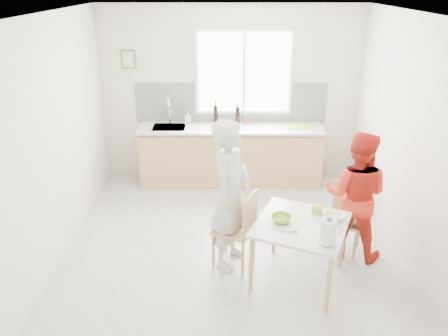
% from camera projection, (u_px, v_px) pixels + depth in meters
% --- Properties ---
extents(ground, '(4.50, 4.50, 0.00)m').
position_uv_depth(ground, '(232.00, 250.00, 5.29)').
color(ground, '#B7B7B2').
rests_on(ground, ground).
extents(room_shell, '(4.50, 4.50, 4.50)m').
position_uv_depth(room_shell, '(233.00, 120.00, 4.63)').
color(room_shell, silver).
rests_on(room_shell, ground).
extents(window, '(1.50, 0.06, 1.30)m').
position_uv_depth(window, '(244.00, 73.00, 6.65)').
color(window, white).
rests_on(window, room_shell).
extents(backsplash, '(3.00, 0.02, 0.65)m').
position_uv_depth(backsplash, '(231.00, 103.00, 6.85)').
color(backsplash, white).
rests_on(backsplash, room_shell).
extents(picture_frame, '(0.22, 0.03, 0.28)m').
position_uv_depth(picture_frame, '(128.00, 59.00, 6.58)').
color(picture_frame, '#4B8F41').
rests_on(picture_frame, room_shell).
extents(kitchen_counter, '(2.84, 0.64, 1.37)m').
position_uv_depth(kitchen_counter, '(230.00, 157.00, 6.91)').
color(kitchen_counter, tan).
rests_on(kitchen_counter, ground).
extents(dining_table, '(1.18, 1.18, 0.69)m').
position_uv_depth(dining_table, '(301.00, 229.00, 4.55)').
color(dining_table, silver).
rests_on(dining_table, ground).
extents(chair_left, '(0.54, 0.54, 0.90)m').
position_uv_depth(chair_left, '(240.00, 226.00, 4.85)').
color(chair_left, tan).
rests_on(chair_left, ground).
extents(chair_far, '(0.50, 0.50, 0.83)m').
position_uv_depth(chair_far, '(346.00, 214.00, 5.17)').
color(chair_far, tan).
rests_on(chair_far, ground).
extents(person_white, '(0.62, 0.73, 1.71)m').
position_uv_depth(person_white, '(231.00, 195.00, 4.74)').
color(person_white, silver).
rests_on(person_white, ground).
extents(person_red, '(0.91, 0.82, 1.52)m').
position_uv_depth(person_red, '(355.00, 195.00, 4.95)').
color(person_red, red).
rests_on(person_red, ground).
extents(bowl_green, '(0.28, 0.28, 0.07)m').
position_uv_depth(bowl_green, '(281.00, 219.00, 4.54)').
color(bowl_green, '#92BA2B').
rests_on(bowl_green, dining_table).
extents(bowl_white, '(0.27, 0.27, 0.05)m').
position_uv_depth(bowl_white, '(335.00, 216.00, 4.61)').
color(bowl_white, white).
rests_on(bowl_white, dining_table).
extents(milk_jug, '(0.21, 0.15, 0.27)m').
position_uv_depth(milk_jug, '(328.00, 231.00, 4.11)').
color(milk_jug, white).
rests_on(milk_jug, dining_table).
extents(green_box, '(0.13, 0.13, 0.09)m').
position_uv_depth(green_box, '(317.00, 209.00, 4.70)').
color(green_box, '#9DCB2E').
rests_on(green_box, dining_table).
extents(spoon, '(0.16, 0.02, 0.01)m').
position_uv_depth(spoon, '(288.00, 231.00, 4.36)').
color(spoon, '#A5A5AA').
rests_on(spoon, dining_table).
extents(cutting_board, '(0.39, 0.30, 0.01)m').
position_uv_depth(cutting_board, '(299.00, 127.00, 6.70)').
color(cutting_board, '#92D330').
rests_on(cutting_board, kitchen_counter).
extents(wine_bottle_a, '(0.07, 0.07, 0.32)m').
position_uv_depth(wine_bottle_a, '(216.00, 116.00, 6.70)').
color(wine_bottle_a, black).
rests_on(wine_bottle_a, kitchen_counter).
extents(wine_bottle_b, '(0.07, 0.07, 0.30)m').
position_uv_depth(wine_bottle_b, '(238.00, 116.00, 6.73)').
color(wine_bottle_b, black).
rests_on(wine_bottle_b, kitchen_counter).
extents(jar_amber, '(0.06, 0.06, 0.16)m').
position_uv_depth(jar_amber, '(245.00, 119.00, 6.81)').
color(jar_amber, '#964B20').
rests_on(jar_amber, kitchen_counter).
extents(soap_bottle, '(0.12, 0.12, 0.21)m').
position_uv_depth(soap_bottle, '(187.00, 118.00, 6.80)').
color(soap_bottle, '#999999').
rests_on(soap_bottle, kitchen_counter).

